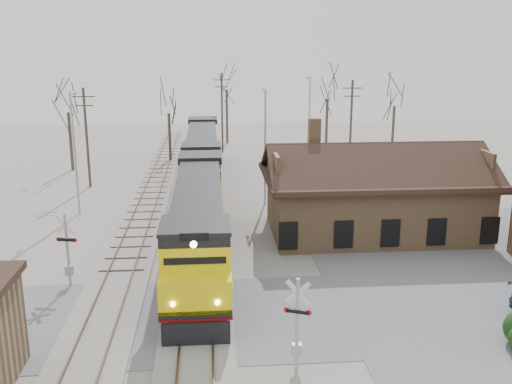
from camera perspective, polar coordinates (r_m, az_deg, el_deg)
The scene contains 21 objects.
ground at distance 28.40m, azimuth -5.87°, elevation -12.40°, with size 140.00×140.00×0.00m, color #A19C92.
road at distance 28.39m, azimuth -5.87°, elevation -12.37°, with size 60.00×9.00×0.03m, color slate.
parking_lot at distance 36.33m, azimuth 24.22°, elevation -7.45°, with size 22.00×26.00×0.03m, color slate.
track_main at distance 42.30m, azimuth -5.50°, elevation -3.08°, with size 3.40×90.00×0.24m.
track_siding at distance 42.62m, azimuth -11.57°, elevation -3.18°, with size 3.40×90.00×0.24m.
depot at distance 40.34m, azimuth 11.65°, elevation -0.73°, with size 15.20×9.31×7.90m.
locomotive_lead at distance 34.32m, azimuth -5.75°, elevation -3.00°, with size 3.23×21.63×4.81m.
locomotive_trailing at distance 55.60m, azimuth -5.39°, elevation 3.81°, with size 3.23×21.63×4.55m.
crossbuck_near at distance 23.46m, azimuth 4.14°, elevation -13.36°, with size 1.08×0.49×3.97m.
crossbuck_far at distance 32.54m, azimuth -18.31°, elevation -5.79°, with size 1.16×0.36×4.13m.
streetlight_a at distance 45.55m, azimuth -17.68°, elevation 4.26°, with size 0.25×2.04×9.38m.
streetlight_b at distance 46.35m, azimuth 0.91°, elevation 5.15°, with size 0.25×2.04×9.44m.
streetlight_c at distance 59.36m, azimuth 5.33°, elevation 7.28°, with size 0.25×2.04×9.65m.
utility_pole_a at distance 54.12m, azimuth -16.58°, elevation 5.39°, with size 2.00×0.24×9.12m.
utility_pole_b at distance 69.47m, azimuth -3.41°, elevation 8.05°, with size 2.00×0.24×9.53m.
utility_pole_c at distance 58.64m, azimuth 9.47°, elevation 6.62°, with size 2.00×0.24×9.42m.
tree_a at distance 61.93m, azimuth -18.34°, elevation 8.49°, with size 4.05×4.05×9.92m.
tree_b at distance 64.72m, azimuth -8.75°, elevation 8.54°, with size 3.58×3.58×8.77m.
tree_c at distance 75.63m, azimuth -2.97°, elevation 11.07°, with size 4.73×4.73×11.59m.
tree_d at distance 66.37m, azimuth 7.19°, elevation 10.18°, with size 4.53×4.53×11.09m.
tree_e at distance 65.65m, azimuth 13.73°, elevation 9.23°, with size 4.13×4.13×10.11m.
Camera 1 is at (0.79, -25.31, 12.84)m, focal length 40.00 mm.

